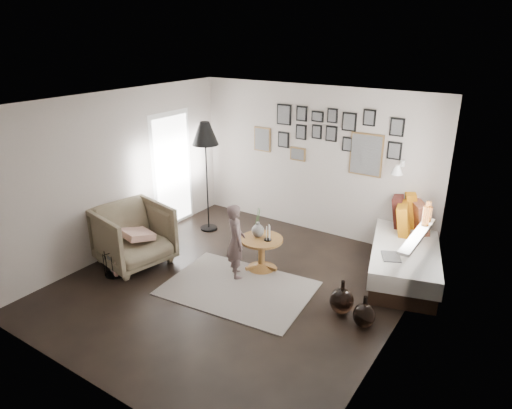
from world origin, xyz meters
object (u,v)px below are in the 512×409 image
Objects in this scene: pedestal_table at (262,255)px; demijohn_small at (364,315)px; armchair at (133,236)px; demijohn_large at (342,301)px; vase at (258,228)px; magazine_basket at (114,264)px; daybed at (407,251)px; floor_lamp at (205,137)px; child at (236,241)px.

pedestal_table is 1.52× the size of demijohn_small.
armchair reaches higher than demijohn_large.
pedestal_table is 1.40× the size of vase.
magazine_basket is at bearing -163.76° from demijohn_large.
armchair reaches higher than pedestal_table.
daybed is at bearing 35.12° from magazine_basket.
floor_lamp is (-1.54, 0.70, 1.06)m from vase.
demijohn_small is at bearing -71.86° from armchair.
child reaches higher than vase.
vase is 0.99× the size of demijohn_large.
child is at bearing 32.22° from magazine_basket.
magazine_basket is at bearing 75.00° from child.
child is at bearing -37.91° from floor_lamp.
vase is at bearing 165.96° from pedestal_table.
daybed is 3.78m from floor_lamp.
vase is at bearing 39.82° from magazine_basket.
child is (1.54, 0.97, 0.39)m from magazine_basket.
child is (-0.20, -0.39, 0.33)m from pedestal_table.
floor_lamp reaches higher than demijohn_small.
daybed is 5.46× the size of demijohn_small.
floor_lamp is 3.66m from demijohn_large.
armchair is at bearing -171.05° from demijohn_large.
vase reaches higher than demijohn_large.
demijohn_small is at bearing 12.93° from magazine_basket.
pedestal_table is 2.21m from magazine_basket.
magazine_basket is 3.68m from demijohn_small.
floor_lamp is 5.39× the size of magazine_basket.
armchair is at bearing 92.59° from magazine_basket.
demijohn_large is at bearing -69.13° from armchair.
demijohn_small is at bearing -19.93° from floor_lamp.
child is (1.42, -1.11, -1.15)m from floor_lamp.
vase is at bearing 163.84° from demijohn_small.
demijohn_large is at bearing 161.08° from demijohn_small.
pedestal_table is 2.31m from floor_lamp.
magazine_basket is (-1.66, -1.38, -0.47)m from vase.
daybed is at bearing -100.06° from child.
vase is 0.20× the size of daybed.
daybed is at bearing -47.94° from armchair.
daybed is 4.19m from armchair.
magazine_basket is 0.32× the size of child.
vase is 1.94m from armchair.
pedestal_table reaches higher than demijohn_small.
magazine_basket is at bearing -160.57° from daybed.
magazine_basket is (-3.60, -2.53, -0.14)m from daybed.
vase is at bearing -24.41° from floor_lamp.
floor_lamp reaches higher than child.
vase is 0.43m from child.
demijohn_small is (0.35, -0.12, -0.02)m from demijohn_large.
magazine_basket is 0.86× the size of demijohn_small.
magazine_basket is (0.02, -0.43, -0.29)m from armchair.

